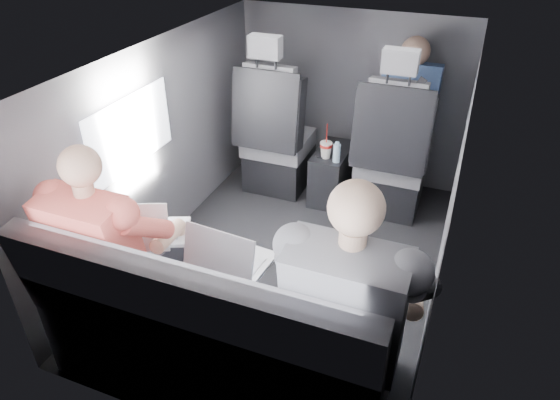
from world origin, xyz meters
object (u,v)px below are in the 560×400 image
at_px(rear_bench, 212,343).
at_px(passenger_rear_right, 352,309).
at_px(front_seat_right, 391,163).
at_px(laptop_white, 147,230).
at_px(soda_cup, 326,149).
at_px(laptop_black, 367,290).
at_px(front_seat_left, 276,143).
at_px(laptop_silver, 229,257).
at_px(center_console, 331,174).
at_px(passenger_front_right, 408,105).
at_px(passenger_rear_left, 117,250).
at_px(water_bottle, 337,153).

bearing_deg(rear_bench, passenger_rear_right, 8.78).
xyz_separation_m(front_seat_right, laptop_white, (-0.94, -1.63, 0.23)).
distance_m(front_seat_right, laptop_white, 1.89).
bearing_deg(soda_cup, laptop_white, -106.95).
height_order(laptop_black, passenger_rear_right, passenger_rear_right).
relative_size(front_seat_left, laptop_silver, 3.42).
relative_size(center_console, rear_bench, 0.30).
height_order(soda_cup, passenger_front_right, passenger_front_right).
relative_size(laptop_silver, passenger_rear_left, 0.30).
height_order(rear_bench, water_bottle, rear_bench).
relative_size(front_seat_left, laptop_black, 3.28).
relative_size(rear_bench, passenger_rear_right, 1.23).
height_order(front_seat_left, water_bottle, front_seat_left).
distance_m(front_seat_left, rear_bench, 1.96).
bearing_deg(soda_cup, laptop_silver, -89.73).
bearing_deg(laptop_white, front_seat_left, 88.72).
height_order(soda_cup, laptop_black, laptop_black).
relative_size(passenger_rear_right, passenger_front_right, 1.59).
relative_size(front_seat_right, soda_cup, 4.74).
bearing_deg(water_bottle, center_console, 114.33).
bearing_deg(passenger_front_right, front_seat_right, -96.93).
height_order(rear_bench, laptop_silver, rear_bench).
height_order(front_seat_left, laptop_silver, front_seat_left).
xyz_separation_m(front_seat_left, laptop_white, (-0.04, -1.63, 0.23)).
bearing_deg(passenger_front_right, passenger_rear_left, -116.16).
bearing_deg(water_bottle, laptop_silver, -93.11).
xyz_separation_m(water_bottle, passenger_rear_right, (0.54, -1.68, 0.18)).
bearing_deg(passenger_rear_right, laptop_silver, 167.36).
xyz_separation_m(front_seat_left, water_bottle, (0.52, -0.12, 0.07)).
height_order(front_seat_right, rear_bench, front_seat_right).
relative_size(front_seat_right, laptop_black, 3.28).
bearing_deg(front_seat_left, passenger_rear_right, -59.63).
bearing_deg(laptop_black, front_seat_left, 123.37).
bearing_deg(front_seat_left, laptop_silver, -75.23).
height_order(front_seat_left, front_seat_right, same).
relative_size(laptop_white, laptop_silver, 1.17).
xyz_separation_m(water_bottle, laptop_silver, (-0.08, -1.55, 0.16)).
bearing_deg(laptop_silver, front_seat_right, 74.59).
bearing_deg(front_seat_right, front_seat_left, 180.00).
xyz_separation_m(laptop_white, passenger_rear_left, (-0.05, -0.18, -0.01)).
bearing_deg(soda_cup, passenger_rear_right, -69.97).
height_order(water_bottle, passenger_front_right, passenger_front_right).
bearing_deg(laptop_silver, passenger_front_right, 75.69).
xyz_separation_m(center_console, laptop_black, (0.64, -1.69, 0.43)).
height_order(soda_cup, passenger_rear_left, passenger_rear_left).
bearing_deg(front_seat_left, center_console, 5.07).
xyz_separation_m(soda_cup, laptop_black, (0.66, -1.56, 0.16)).
height_order(water_bottle, laptop_black, laptop_black).
relative_size(soda_cup, passenger_rear_right, 0.21).
bearing_deg(laptop_silver, passenger_rear_right, -12.64).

